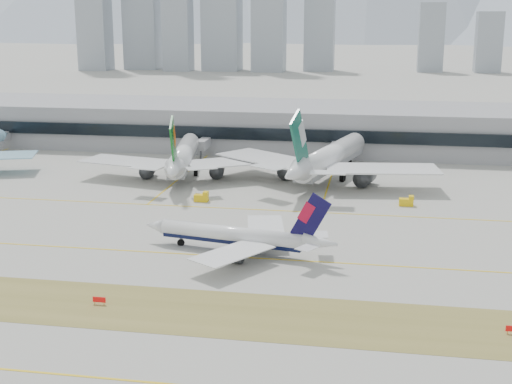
% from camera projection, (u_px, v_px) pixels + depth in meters
% --- Properties ---
extents(ground, '(3000.00, 3000.00, 0.00)m').
position_uv_depth(ground, '(244.00, 249.00, 144.68)').
color(ground, '#A9A89E').
rests_on(ground, ground).
extents(apron_markings, '(360.00, 122.22, 0.06)m').
position_uv_depth(apron_markings, '(167.00, 380.00, 93.12)').
color(apron_markings, olive).
rests_on(apron_markings, ground).
extents(taxiing_airliner, '(41.25, 35.41, 13.94)m').
position_uv_depth(taxiing_airliner, '(239.00, 236.00, 141.85)').
color(taxiing_airliner, white).
rests_on(taxiing_airliner, ground).
extents(widebody_eva, '(59.05, 58.41, 21.32)m').
position_uv_depth(widebody_eva, '(183.00, 157.00, 207.78)').
color(widebody_eva, white).
rests_on(widebody_eva, ground).
extents(widebody_cathay, '(64.62, 64.50, 23.78)m').
position_uv_depth(widebody_cathay, '(328.00, 159.00, 202.19)').
color(widebody_cathay, white).
rests_on(widebody_cathay, ground).
extents(terminal, '(280.00, 43.10, 15.00)m').
position_uv_depth(terminal, '(304.00, 127.00, 252.58)').
color(terminal, gray).
rests_on(terminal, ground).
extents(hold_sign_left, '(2.20, 0.15, 1.35)m').
position_uv_depth(hold_sign_left, '(99.00, 300.00, 116.89)').
color(hold_sign_left, red).
rests_on(hold_sign_left, ground).
extents(gse_b, '(3.55, 2.00, 2.60)m').
position_uv_depth(gse_b, '(202.00, 197.00, 181.14)').
color(gse_b, yellow).
rests_on(gse_b, ground).
extents(gse_c, '(3.55, 2.00, 2.60)m').
position_uv_depth(gse_c, '(407.00, 202.00, 177.10)').
color(gse_c, yellow).
rests_on(gse_c, ground).
extents(city_skyline, '(342.00, 49.80, 140.00)m').
position_uv_depth(city_skyline, '(219.00, 9.00, 583.49)').
color(city_skyline, '#8D96A0').
rests_on(city_skyline, ground).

